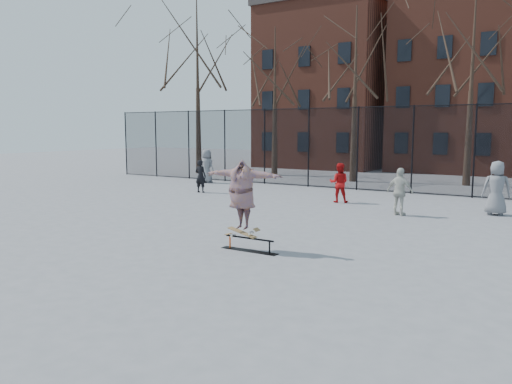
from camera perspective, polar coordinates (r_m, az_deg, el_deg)
The scene contains 12 objects.
ground at distance 12.55m, azimuth -3.68°, elevation -6.33°, with size 100.00×100.00×0.00m, color slate.
skate_rail at distance 12.13m, azimuth -0.77°, elevation -6.16°, with size 1.53×0.23×0.34m.
skateboard at distance 12.19m, azimuth -1.59°, elevation -4.87°, with size 0.83×0.20×0.10m, color olive, non-canonical shape.
skater at distance 12.03m, azimuth -1.61°, elevation -0.72°, with size 2.06×0.56×1.68m, color #4F3C96.
bystander_grey at distance 27.40m, azimuth -5.64°, elevation 2.96°, with size 0.89×0.58×1.83m, color slate.
bystander_black at distance 23.26m, azimuth -6.36°, elevation 1.81°, with size 0.56×0.36×1.52m, color black.
bystander_red at distance 20.26m, azimuth 9.48°, elevation 1.05°, with size 0.77×0.60×1.58m, color red.
bystander_white at distance 17.64m, azimuth 16.14°, elevation 0.03°, with size 0.96×0.40×1.63m, color beige.
bystander_extra at distance 18.89m, azimuth 25.79°, elevation 0.41°, with size 0.91×0.59×1.87m, color slate.
fence at distance 24.02m, azimuth 14.64°, elevation 4.88°, with size 34.03×0.07×4.00m.
tree_row at distance 28.40m, azimuth 17.12°, elevation 15.87°, with size 33.66×7.46×10.67m.
rowhouses at distance 36.62m, azimuth 22.17°, elevation 11.60°, with size 29.00×7.00×13.00m.
Camera 1 is at (7.11, -9.92, 2.94)m, focal length 35.00 mm.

